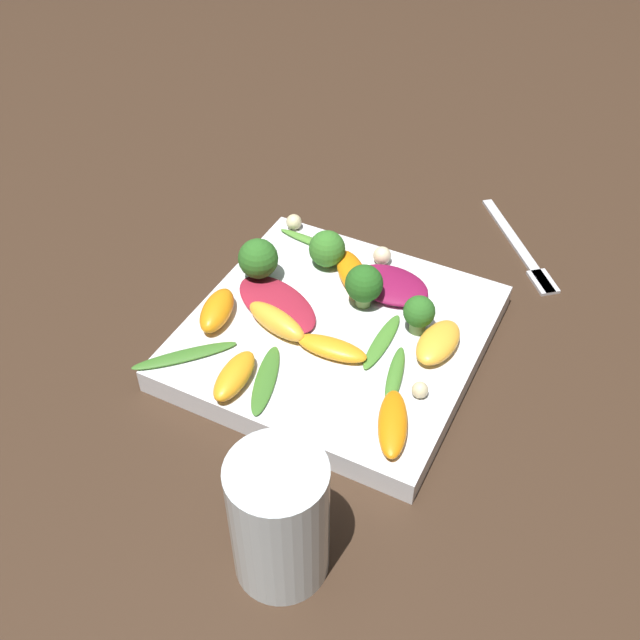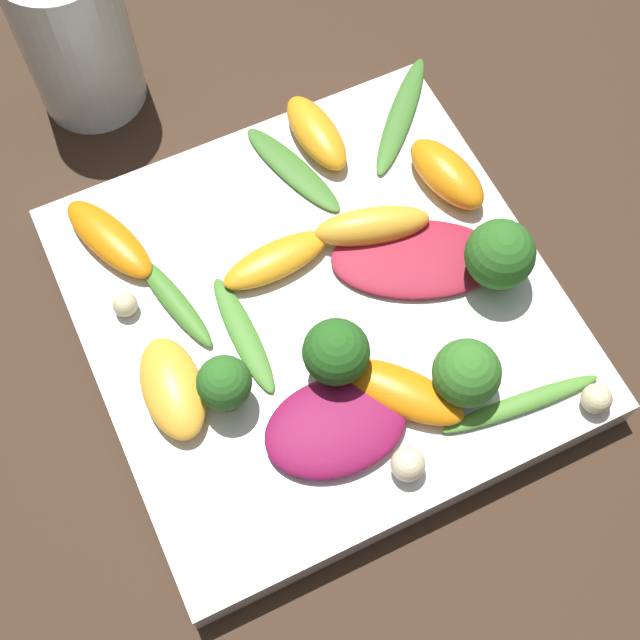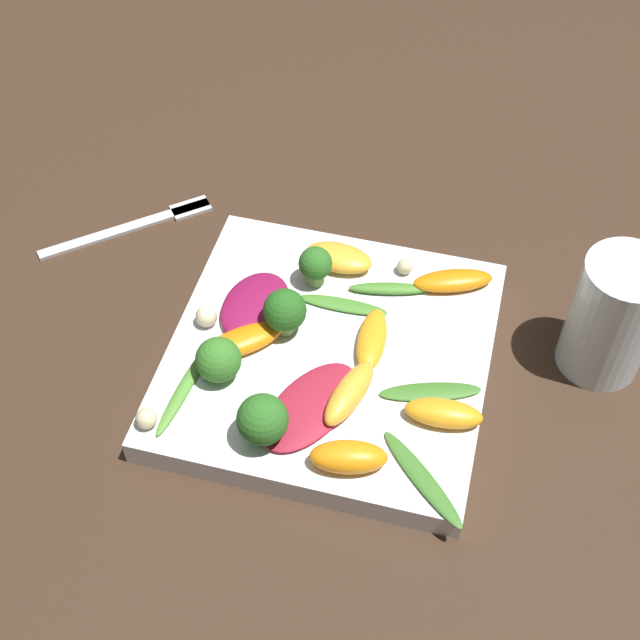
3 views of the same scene
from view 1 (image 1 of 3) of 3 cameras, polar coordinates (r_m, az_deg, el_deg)
The scene contains 25 objects.
ground_plane at distance 0.71m, azimuth 1.17°, elevation -1.95°, with size 2.40×2.40×0.00m, color #382619.
plate at distance 0.70m, azimuth 1.19°, elevation -1.25°, with size 0.26×0.26×0.02m.
drinking_glass at distance 0.53m, azimuth -3.13°, elevation -14.93°, with size 0.07×0.07×0.11m.
fork at distance 0.84m, azimuth 15.30°, elevation 4.91°, with size 0.14×0.12×0.01m.
radicchio_leaf_0 at distance 0.73m, azimuth 5.37°, elevation 2.68°, with size 0.06×0.08×0.01m.
radicchio_leaf_1 at distance 0.72m, azimuth -3.18°, elevation 1.42°, with size 0.09×0.11×0.01m.
orange_segment_0 at distance 0.66m, azimuth 0.91°, elevation -2.16°, with size 0.03×0.07×0.01m.
orange_segment_1 at distance 0.61m, azimuth 5.56°, elevation -7.85°, with size 0.07×0.05×0.01m.
orange_segment_2 at distance 0.68m, azimuth 8.99°, elevation -1.68°, with size 0.06×0.04×0.02m.
orange_segment_3 at distance 0.69m, azimuth -3.33°, elevation -0.09°, with size 0.04×0.07×0.02m.
orange_segment_4 at distance 0.64m, azimuth -6.54°, elevation -4.25°, with size 0.06×0.03×0.02m.
orange_segment_5 at distance 0.74m, azimuth 2.47°, elevation 3.62°, with size 0.07×0.07×0.02m.
orange_segment_6 at distance 0.70m, azimuth -7.86°, elevation 0.74°, with size 0.06×0.04×0.02m.
broccoli_floret_0 at distance 0.68m, azimuth 7.55°, elevation 0.53°, with size 0.03×0.03×0.04m.
broccoli_floret_1 at distance 0.75m, azimuth 0.54°, elevation 5.43°, with size 0.04×0.04×0.04m.
broccoli_floret_2 at distance 0.73m, azimuth -4.73°, elevation 4.64°, with size 0.04×0.04×0.05m.
broccoli_floret_3 at distance 0.70m, azimuth 3.37°, elevation 2.71°, with size 0.04×0.04×0.04m.
arugula_sprig_0 at distance 0.79m, azimuth -0.23°, elevation 5.85°, with size 0.02×0.09×0.01m.
arugula_sprig_1 at distance 0.68m, azimuth -10.27°, elevation -2.68°, with size 0.08×0.08×0.00m.
arugula_sprig_2 at distance 0.65m, azimuth 5.73°, elevation -4.24°, with size 0.07×0.03×0.01m.
arugula_sprig_3 at distance 0.68m, azimuth 4.91°, elevation -1.37°, with size 0.08×0.02×0.00m.
arugula_sprig_4 at distance 0.65m, azimuth -4.16°, elevation -4.55°, with size 0.08×0.04×0.00m.
macadamia_nut_0 at distance 0.64m, azimuth 7.62°, elevation -5.30°, with size 0.01×0.01×0.01m.
macadamia_nut_1 at distance 0.76m, azimuth 5.07°, elevation 4.82°, with size 0.02×0.02×0.02m.
macadamia_nut_2 at distance 0.81m, azimuth -2.00°, elevation 7.48°, with size 0.02×0.02×0.02m.
Camera 1 is at (0.45, 0.21, 0.51)m, focal length 42.00 mm.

